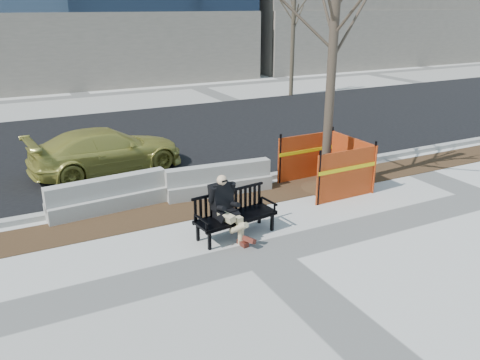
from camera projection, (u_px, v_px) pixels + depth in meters
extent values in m
plane|color=beige|center=(262.00, 253.00, 9.19)|extent=(120.00, 120.00, 0.00)
cube|color=#47301C|center=(207.00, 205.00, 11.36)|extent=(40.00, 1.20, 0.02)
cube|color=black|center=(135.00, 142.00, 16.56)|extent=(60.00, 10.40, 0.01)
cube|color=#9E9B93|center=(192.00, 190.00, 12.14)|extent=(60.00, 0.25, 0.12)
imported|color=#A49D3E|center=(109.00, 171.00, 13.69)|extent=(4.35, 2.16, 1.21)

